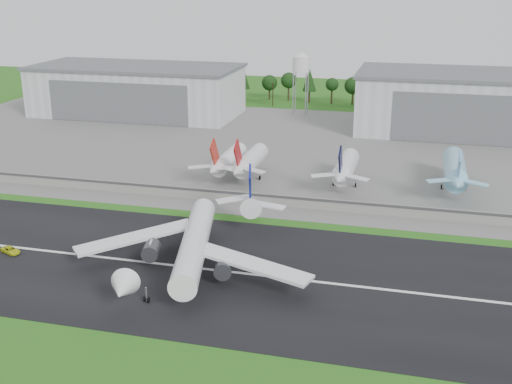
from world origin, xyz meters
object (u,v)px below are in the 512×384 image
(parked_jet_red_a, at_px, (226,161))
(parked_jet_navy, at_px, (345,169))
(parked_jet_red_b, at_px, (248,162))
(main_airliner, at_px, (194,249))
(parked_jet_skyblue, at_px, (455,171))
(ground_vehicle, at_px, (11,250))

(parked_jet_red_a, relative_size, parked_jet_navy, 1.00)
(parked_jet_red_b, relative_size, parked_jet_navy, 1.00)
(main_airliner, xyz_separation_m, parked_jet_skyblue, (58.40, 72.04, 1.67))
(main_airliner, height_order, parked_jet_navy, main_airliner)
(ground_vehicle, bearing_deg, parked_jet_skyblue, -30.80)
(parked_jet_red_a, height_order, parked_jet_navy, parked_jet_navy)
(parked_jet_red_b, height_order, parked_jet_navy, parked_jet_navy)
(parked_jet_red_a, xyz_separation_m, parked_jet_skyblue, (71.32, 5.08, 0.53))
(parked_jet_red_a, relative_size, parked_jet_skyblue, 0.84)
(parked_jet_red_b, bearing_deg, parked_jet_red_a, -179.83)
(ground_vehicle, distance_m, parked_jet_navy, 99.53)
(parked_jet_red_b, bearing_deg, main_airliner, -85.27)
(ground_vehicle, bearing_deg, parked_jet_red_b, -6.29)
(ground_vehicle, relative_size, parked_jet_skyblue, 0.15)
(main_airliner, relative_size, parked_jet_red_a, 1.87)
(ground_vehicle, xyz_separation_m, parked_jet_navy, (70.69, 69.86, 5.39))
(parked_jet_navy, bearing_deg, parked_jet_red_a, -179.95)
(main_airliner, distance_m, parked_jet_red_a, 68.21)
(main_airliner, relative_size, ground_vehicle, 10.76)
(main_airliner, height_order, parked_jet_skyblue, main_airliner)
(parked_jet_red_b, relative_size, parked_jet_skyblue, 0.84)
(parked_jet_red_b, bearing_deg, ground_vehicle, -119.65)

